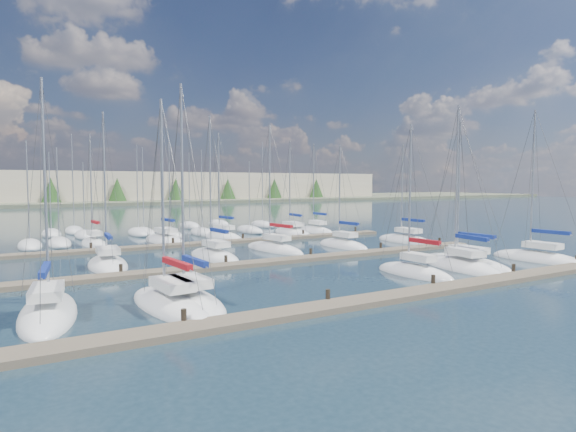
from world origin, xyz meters
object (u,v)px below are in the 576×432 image
sailboat_b (170,305)px  sailboat_l (343,245)px  sailboat_h (108,265)px  sailboat_c (188,302)px  sailboat_o (165,240)px  sailboat_k (274,249)px  sailboat_d (415,273)px  sailboat_j (214,256)px  sailboat_a (48,313)px  sailboat_q (292,233)px  sailboat_p (222,237)px  sailboat_f (464,263)px  sailboat_n (94,244)px  sailboat_g (538,258)px  sailboat_r (316,231)px  sailboat_e (461,267)px  sailboat_m (406,241)px

sailboat_b → sailboat_l: bearing=28.1°
sailboat_h → sailboat_c: bearing=-79.7°
sailboat_o → sailboat_l: (14.50, -13.53, -0.01)m
sailboat_h → sailboat_k: sailboat_k is taller
sailboat_h → sailboat_k: size_ratio=1.00×
sailboat_d → sailboat_j: (-9.50, 14.31, -0.01)m
sailboat_a → sailboat_q: size_ratio=0.99×
sailboat_d → sailboat_b: sailboat_b is taller
sailboat_p → sailboat_l: bearing=-69.4°
sailboat_f → sailboat_b: 24.06m
sailboat_n → sailboat_p: 14.20m
sailboat_g → sailboat_k: size_ratio=1.04×
sailboat_n → sailboat_j: bearing=-67.3°
sailboat_g → sailboat_d: 13.74m
sailboat_r → sailboat_o: bearing=-179.3°
sailboat_p → sailboat_k: bearing=-97.4°
sailboat_h → sailboat_k: bearing=8.1°
sailboat_r → sailboat_k: (-13.12, -12.43, -0.01)m
sailboat_h → sailboat_g: bearing=-21.5°
sailboat_q → sailboat_k: (-9.29, -12.21, 0.02)m
sailboat_o → sailboat_f: size_ratio=1.25×
sailboat_r → sailboat_b: 39.83m
sailboat_h → sailboat_e: size_ratio=0.97×
sailboat_a → sailboat_q: sailboat_q is taller
sailboat_n → sailboat_m: (30.27, -14.34, -0.03)m
sailboat_d → sailboat_l: 15.31m
sailboat_n → sailboat_e: (22.08, -28.70, -0.02)m
sailboat_r → sailboat_f: (-4.02, -27.29, -0.01)m
sailboat_o → sailboat_c: (-6.71, -28.02, -0.01)m
sailboat_o → sailboat_l: 19.84m
sailboat_p → sailboat_k: sailboat_p is taller
sailboat_f → sailboat_l: size_ratio=1.10×
sailboat_q → sailboat_f: size_ratio=1.03×
sailboat_c → sailboat_k: bearing=45.2°
sailboat_o → sailboat_b: size_ratio=1.31×
sailboat_n → sailboat_h: 14.14m
sailboat_n → sailboat_r: (27.54, -0.52, -0.01)m
sailboat_o → sailboat_g: (23.63, -28.67, -0.01)m
sailboat_a → sailboat_c: 6.83m
sailboat_r → sailboat_e: (-5.46, -28.18, -0.01)m
sailboat_p → sailboat_l: sailboat_p is taller
sailboat_h → sailboat_f: bearing=-25.2°
sailboat_p → sailboat_f: 28.83m
sailboat_a → sailboat_g: sailboat_g is taller
sailboat_g → sailboat_e: size_ratio=1.02×
sailboat_r → sailboat_k: size_ratio=0.97×
sailboat_o → sailboat_j: sailboat_o is taller
sailboat_g → sailboat_q: sailboat_g is taller
sailboat_n → sailboat_g: sailboat_g is taller
sailboat_e → sailboat_j: bearing=144.1°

